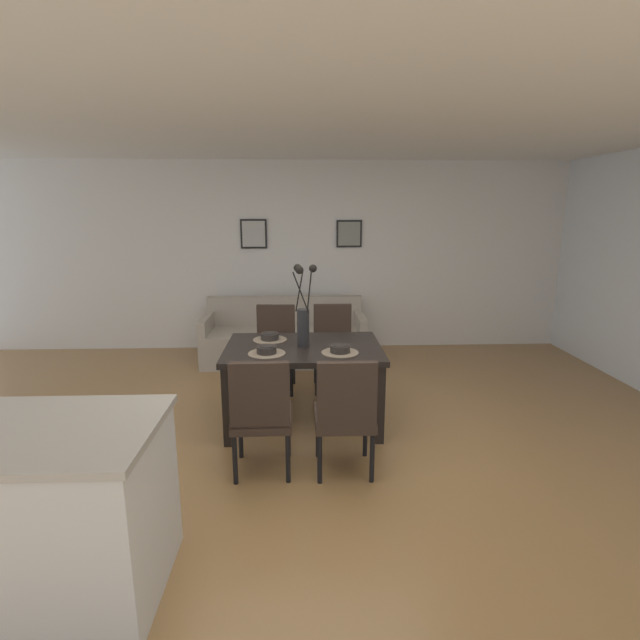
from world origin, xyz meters
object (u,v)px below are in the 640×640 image
(sofa, at_px, (285,339))
(framed_picture_left, at_px, (254,234))
(centerpiece_vase, at_px, (303,316))
(dining_chair_far_left, at_px, (345,411))
(bowl_far_left, at_px, (340,348))
(dining_chair_near_right, at_px, (275,343))
(dining_table, at_px, (303,355))
(bowl_near_right, at_px, (270,336))
(framed_picture_center, at_px, (349,234))
(dining_chair_near_left, at_px, (261,411))
(dining_chair_far_right, at_px, (333,343))
(bowl_near_left, at_px, (267,349))

(sofa, xyz_separation_m, framed_picture_left, (-0.42, 0.60, 1.34))
(centerpiece_vase, height_order, sofa, centerpiece_vase)
(dining_chair_far_left, bearing_deg, bowl_far_left, 88.53)
(framed_picture_left, bearing_deg, dining_chair_near_right, -77.57)
(dining_table, bearing_deg, bowl_near_right, 144.95)
(framed_picture_center, bearing_deg, sofa, -146.33)
(dining_chair_near_left, bearing_deg, centerpiece_vase, 70.73)
(centerpiece_vase, distance_m, sofa, 2.07)
(dining_chair_near_right, xyz_separation_m, dining_chair_far_right, (0.64, 0.01, 0.00))
(dining_table, distance_m, centerpiece_vase, 0.37)
(dining_chair_far_left, height_order, bowl_near_left, dining_chair_far_left)
(framed_picture_center, bearing_deg, dining_chair_near_right, -120.84)
(dining_chair_near_left, xyz_separation_m, bowl_far_left, (0.63, 0.68, 0.27))
(dining_chair_far_right, bearing_deg, framed_picture_left, 121.74)
(sofa, xyz_separation_m, framed_picture_center, (0.90, 0.60, 1.34))
(dining_chair_far_left, bearing_deg, sofa, 100.70)
(dining_chair_near_left, relative_size, bowl_near_right, 5.41)
(dining_table, height_order, bowl_far_left, bowl_far_left)
(bowl_near_left, bearing_deg, dining_table, 35.05)
(dining_chair_near_right, bearing_deg, dining_chair_near_left, -90.34)
(dining_chair_near_right, height_order, centerpiece_vase, centerpiece_vase)
(dining_table, height_order, framed_picture_center, framed_picture_center)
(centerpiece_vase, distance_m, bowl_near_left, 0.46)
(dining_chair_near_left, relative_size, dining_chair_near_right, 1.00)
(bowl_far_left, xyz_separation_m, framed_picture_center, (0.34, 2.74, 0.84))
(dining_chair_near_right, relative_size, framed_picture_left, 2.31)
(dining_chair_near_left, height_order, bowl_near_left, dining_chair_near_left)
(dining_table, height_order, bowl_near_left, bowl_near_left)
(centerpiece_vase, xyz_separation_m, framed_picture_center, (0.66, 2.51, 0.60))
(centerpiece_vase, relative_size, framed_picture_center, 1.98)
(dining_chair_near_right, relative_size, bowl_near_left, 5.41)
(centerpiece_vase, bearing_deg, dining_chair_near_left, -109.27)
(bowl_far_left, xyz_separation_m, framed_picture_left, (-0.97, 2.74, 0.84))
(dining_chair_far_right, bearing_deg, centerpiece_vase, -109.90)
(dining_chair_near_left, xyz_separation_m, bowl_near_left, (-0.00, 0.68, 0.27))
(dining_chair_far_right, bearing_deg, dining_chair_near_right, -179.17)
(dining_chair_near_left, relative_size, dining_chair_far_right, 1.00)
(dining_chair_far_left, xyz_separation_m, bowl_near_left, (-0.61, 0.70, 0.27))
(bowl_near_left, bearing_deg, framed_picture_left, 97.14)
(bowl_near_left, height_order, sofa, bowl_near_left)
(dining_chair_far_left, height_order, dining_chair_far_right, same)
(dining_chair_near_right, relative_size, centerpiece_vase, 1.25)
(bowl_near_right, xyz_separation_m, sofa, (0.08, 1.70, -0.50))
(bowl_far_left, bearing_deg, dining_table, 144.95)
(bowl_near_right, relative_size, bowl_far_left, 1.00)
(bowl_far_left, bearing_deg, dining_chair_far_left, -91.47)
(centerpiece_vase, distance_m, bowl_far_left, 0.45)
(centerpiece_vase, xyz_separation_m, bowl_near_right, (-0.32, 0.22, -0.24))
(dining_chair_near_right, distance_m, bowl_near_right, 0.74)
(dining_chair_far_left, distance_m, framed_picture_left, 3.73)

